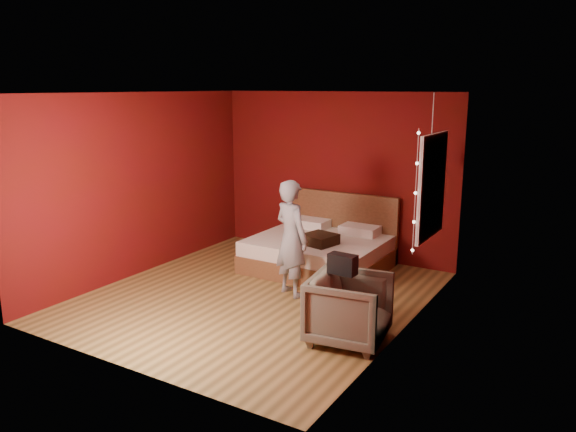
% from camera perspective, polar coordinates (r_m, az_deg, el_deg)
% --- Properties ---
extents(floor, '(4.50, 4.50, 0.00)m').
position_cam_1_polar(floor, '(7.43, -3.21, -8.11)').
color(floor, olive).
rests_on(floor, ground).
extents(room_walls, '(4.04, 4.54, 2.62)m').
position_cam_1_polar(room_walls, '(7.00, -3.39, 4.82)').
color(room_walls, '#5C090E').
rests_on(room_walls, ground).
extents(window, '(0.05, 0.97, 1.27)m').
position_cam_1_polar(window, '(6.99, 14.39, 2.94)').
color(window, white).
rests_on(window, room_walls).
extents(fairy_lights, '(0.04, 0.04, 1.45)m').
position_cam_1_polar(fairy_lights, '(6.51, 12.82, 2.29)').
color(fairy_lights, silver).
rests_on(fairy_lights, room_walls).
extents(bed, '(1.90, 1.62, 1.05)m').
position_cam_1_polar(bed, '(8.46, 3.35, -3.49)').
color(bed, brown).
rests_on(bed, ground).
extents(person, '(0.65, 0.55, 1.53)m').
position_cam_1_polar(person, '(7.24, 0.35, -2.28)').
color(person, gray).
rests_on(person, ground).
extents(armchair, '(0.92, 0.90, 0.74)m').
position_cam_1_polar(armchair, '(6.08, 6.25, -9.37)').
color(armchair, '#6A6553').
rests_on(armchair, ground).
extents(handbag, '(0.31, 0.17, 0.21)m').
position_cam_1_polar(handbag, '(5.97, 5.57, -4.89)').
color(handbag, black).
rests_on(handbag, armchair).
extents(throw_pillow, '(0.50, 0.50, 0.15)m').
position_cam_1_polar(throw_pillow, '(8.01, 3.24, -2.38)').
color(throw_pillow, black).
rests_on(throw_pillow, bed).
extents(hanging_plant, '(0.40, 0.38, 1.05)m').
position_cam_1_polar(hanging_plant, '(7.66, 14.26, 5.62)').
color(hanging_plant, silver).
rests_on(hanging_plant, room_walls).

